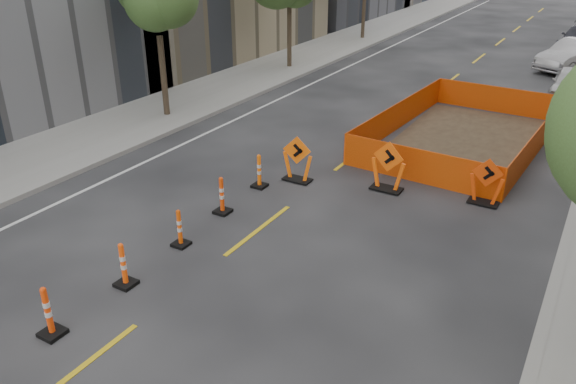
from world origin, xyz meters
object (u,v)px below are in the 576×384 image
Objects in this scene: channelizer_4 at (180,228)px; chevron_sign_right at (486,181)px; channelizer_2 at (48,312)px; chevron_sign_left at (297,159)px; channelizer_6 at (259,171)px; channelizer_3 at (123,265)px; parked_car_near at (571,83)px; chevron_sign_center at (388,166)px; parked_car_mid at (573,55)px; channelizer_5 at (222,195)px.

chevron_sign_right is at bearing 45.95° from channelizer_4.
channelizer_4 is (-0.05, 3.87, -0.06)m from channelizer_2.
channelizer_6 is at bearing -139.93° from chevron_sign_left.
parked_car_near is (6.68, 21.16, 0.13)m from channelizer_3.
channelizer_6 is at bearing 92.52° from channelizer_3.
channelizer_2 is at bearing -107.26° from parked_car_near.
chevron_sign_center is 19.72m from parked_car_mid.
chevron_sign_right is (5.88, 9.99, 0.14)m from channelizer_2.
parked_car_near is at bearing 54.77° from chevron_sign_left.
chevron_sign_center reaches higher than channelizer_2.
channelizer_2 reaches higher than channelizer_3.
channelizer_5 is 0.69× the size of chevron_sign_center.
channelizer_6 is (-0.24, 7.73, -0.03)m from channelizer_2.
channelizer_2 is 8.73m from chevron_sign_left.
channelizer_3 reaches higher than channelizer_6.
channelizer_5 is at bearing -88.77° from channelizer_6.
channelizer_2 is 0.23× the size of parked_car_mid.
parked_car_mid reaches higher than channelizer_3.
parked_car_near reaches higher than channelizer_6.
parked_car_mid is at bearing 79.72° from chevron_sign_right.
channelizer_4 is at bearing -87.20° from channelizer_6.
chevron_sign_left is (0.51, 6.78, 0.20)m from channelizer_3.
chevron_sign_center reaches higher than channelizer_4.
channelizer_5 is at bearing -80.58° from parked_car_mid.
channelizer_6 is 0.68× the size of chevron_sign_center.
channelizer_3 is (0.02, 1.93, -0.02)m from channelizer_2.
channelizer_3 is 9.97m from chevron_sign_right.
channelizer_3 is 27.72m from parked_car_mid.
chevron_sign_center is 14.08m from parked_car_near.
channelizer_3 reaches higher than channelizer_4.
channelizer_5 is at bearing 93.17° from channelizer_3.
channelizer_2 is 0.29× the size of parked_car_near.
channelizer_4 is at bearing -110.42° from parked_car_near.
chevron_sign_left is at bearing -175.82° from chevron_sign_right.
chevron_sign_left is at bearing 85.72° from channelizer_3.
parked_car_near is (6.70, 23.10, 0.11)m from channelizer_2.
channelizer_6 is 6.52m from chevron_sign_right.
channelizer_5 is (-0.20, 5.80, -0.02)m from channelizer_2.
channelizer_4 is at bearing -108.74° from chevron_sign_left.
channelizer_5 is 0.28× the size of parked_car_near.
channelizer_2 is 1.04× the size of channelizer_3.
channelizer_4 is 20.38m from parked_car_near.
channelizer_5 is 4.98m from chevron_sign_center.
channelizer_3 is 8.17m from chevron_sign_center.
chevron_sign_center is 0.40× the size of parked_car_near.
channelizer_3 is at bearing 89.45° from channelizer_2.
parked_car_mid reaches higher than chevron_sign_center.
parked_car_mid is (6.44, 21.22, 0.28)m from channelizer_6.
channelizer_2 is at bearing -104.39° from chevron_sign_center.
chevron_sign_center reaches higher than parked_car_near.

